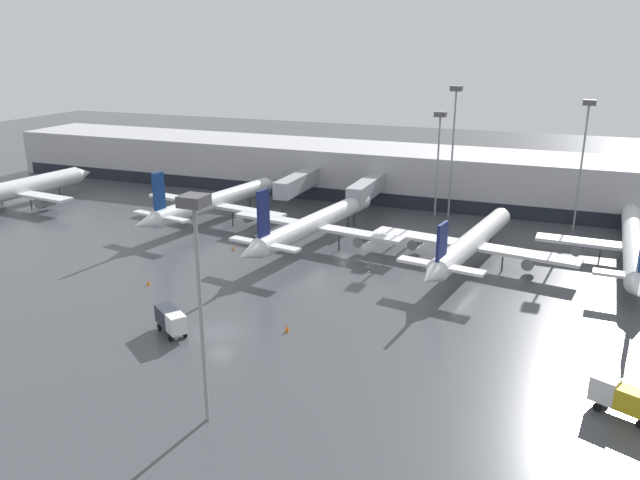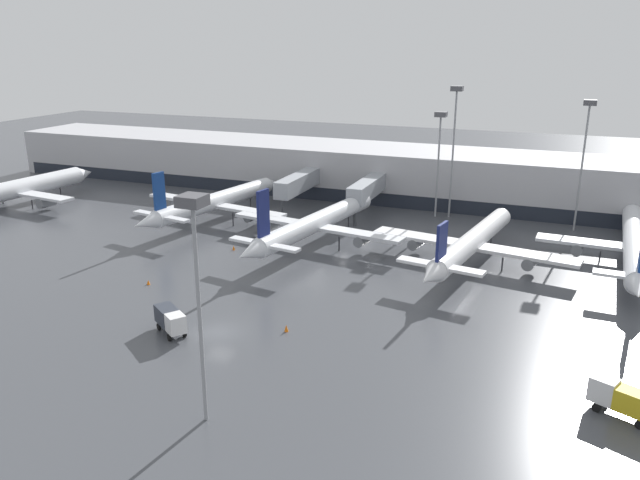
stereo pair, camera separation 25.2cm
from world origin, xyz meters
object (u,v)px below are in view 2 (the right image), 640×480
(parked_jet_3, at_px, (635,245))
(traffic_cone_2, at_px, (628,281))
(traffic_cone_1, at_px, (286,328))
(parked_jet_1, at_px, (471,243))
(parked_jet_4, at_px, (315,223))
(traffic_cone_0, at_px, (148,282))
(apron_light_mast_0, at_px, (195,246))
(apron_light_mast_2, at_px, (440,134))
(apron_light_mast_5, at_px, (455,117))
(parked_jet_0, at_px, (214,202))
(parked_jet_2, at_px, (18,189))
(traffic_cone_3, at_px, (234,248))
(apron_light_mast_1, at_px, (587,130))
(service_truck_1, at_px, (170,319))
(service_truck_0, at_px, (624,398))

(parked_jet_3, xyz_separation_m, traffic_cone_2, (-0.90, -7.35, -2.46))
(traffic_cone_1, bearing_deg, parked_jet_1, 62.33)
(traffic_cone_1, bearing_deg, parked_jet_4, 106.15)
(traffic_cone_0, bearing_deg, apron_light_mast_0, -45.50)
(apron_light_mast_2, distance_m, apron_light_mast_5, 3.55)
(parked_jet_0, xyz_separation_m, parked_jet_2, (-37.19, -4.11, -0.22))
(traffic_cone_3, bearing_deg, parked_jet_4, 33.50)
(parked_jet_4, bearing_deg, apron_light_mast_1, -49.10)
(apron_light_mast_0, bearing_deg, traffic_cone_1, 92.09)
(parked_jet_2, bearing_deg, service_truck_1, -114.66)
(parked_jet_4, bearing_deg, traffic_cone_1, -154.59)
(service_truck_0, bearing_deg, apron_light_mast_5, -42.74)
(parked_jet_3, height_order, traffic_cone_3, parked_jet_3)
(parked_jet_1, height_order, parked_jet_2, parked_jet_2)
(parked_jet_4, xyz_separation_m, traffic_cone_3, (-9.69, -6.41, -2.91))
(parked_jet_4, bearing_deg, parked_jet_0, 84.28)
(parked_jet_3, height_order, traffic_cone_2, parked_jet_3)
(parked_jet_2, relative_size, traffic_cone_1, 45.36)
(traffic_cone_3, height_order, apron_light_mast_2, apron_light_mast_2)
(traffic_cone_1, bearing_deg, traffic_cone_0, 165.25)
(parked_jet_1, relative_size, service_truck_1, 7.00)
(traffic_cone_0, distance_m, apron_light_mast_0, 33.39)
(service_truck_1, bearing_deg, parked_jet_1, 86.53)
(traffic_cone_0, xyz_separation_m, apron_light_mast_0, (21.30, -21.67, 13.85))
(apron_light_mast_5, bearing_deg, apron_light_mast_1, -2.92)
(apron_light_mast_1, bearing_deg, traffic_cone_2, -73.56)
(service_truck_0, bearing_deg, traffic_cone_1, 16.31)
(parked_jet_1, height_order, traffic_cone_3, parked_jet_1)
(parked_jet_2, bearing_deg, apron_light_mast_2, -67.37)
(parked_jet_0, relative_size, apron_light_mast_1, 1.69)
(traffic_cone_3, bearing_deg, service_truck_0, -27.08)
(apron_light_mast_1, bearing_deg, apron_light_mast_5, 177.08)
(parked_jet_0, height_order, traffic_cone_2, parked_jet_0)
(parked_jet_3, distance_m, apron_light_mast_2, 33.68)
(parked_jet_1, xyz_separation_m, traffic_cone_3, (-31.64, -6.33, -2.63))
(service_truck_0, xyz_separation_m, apron_light_mast_0, (-29.89, -12.29, 12.54))
(parked_jet_2, xyz_separation_m, parked_jet_4, (56.86, -1.15, 0.21))
(parked_jet_4, distance_m, traffic_cone_2, 40.86)
(service_truck_1, xyz_separation_m, apron_light_mast_5, (17.84, 53.83, 14.84))
(traffic_cone_0, bearing_deg, traffic_cone_1, -14.75)
(apron_light_mast_1, height_order, apron_light_mast_5, apron_light_mast_5)
(parked_jet_2, relative_size, service_truck_0, 6.14)
(parked_jet_1, bearing_deg, parked_jet_2, 98.49)
(parked_jet_3, relative_size, traffic_cone_2, 64.31)
(traffic_cone_1, relative_size, apron_light_mast_5, 0.03)
(traffic_cone_2, bearing_deg, service_truck_1, -143.93)
(traffic_cone_1, relative_size, traffic_cone_2, 1.20)
(apron_light_mast_1, bearing_deg, parked_jet_2, -167.59)
(parked_jet_4, relative_size, traffic_cone_0, 62.34)
(parked_jet_1, height_order, traffic_cone_1, parked_jet_1)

